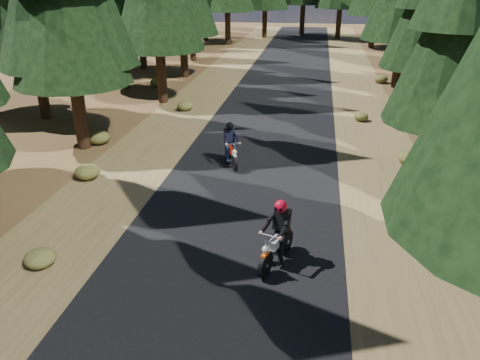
% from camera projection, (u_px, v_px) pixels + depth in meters
% --- Properties ---
extents(ground, '(120.00, 120.00, 0.00)m').
position_uv_depth(ground, '(231.00, 239.00, 12.66)').
color(ground, '#4E321B').
rests_on(ground, ground).
extents(road, '(6.00, 100.00, 0.01)m').
position_uv_depth(road, '(255.00, 169.00, 17.16)').
color(road, black).
rests_on(road, ground).
extents(shoulder_l, '(3.20, 100.00, 0.01)m').
position_uv_depth(shoulder_l, '(136.00, 162.00, 17.84)').
color(shoulder_l, brown).
rests_on(shoulder_l, ground).
extents(shoulder_r, '(3.20, 100.00, 0.01)m').
position_uv_depth(shoulder_r, '(384.00, 177.00, 16.49)').
color(shoulder_r, brown).
rests_on(shoulder_r, ground).
extents(log_near, '(4.63, 4.52, 0.32)m').
position_uv_depth(log_near, '(462.00, 159.00, 17.66)').
color(log_near, '#4C4233').
rests_on(log_near, ground).
extents(understory_shrubs, '(16.62, 29.69, 0.66)m').
position_uv_depth(understory_shrubs, '(293.00, 138.00, 19.55)').
color(understory_shrubs, '#474C1E').
rests_on(understory_shrubs, ground).
extents(rider_lead, '(1.17, 1.96, 1.68)m').
position_uv_depth(rider_lead, '(277.00, 245.00, 11.35)').
color(rider_lead, beige).
rests_on(rider_lead, road).
extents(rider_follow, '(1.22, 1.88, 1.62)m').
position_uv_depth(rider_follow, '(231.00, 151.00, 17.32)').
color(rider_follow, '#9A1C0A').
rests_on(rider_follow, road).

